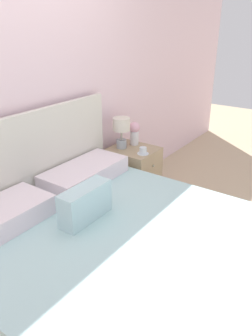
% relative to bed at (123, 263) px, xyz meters
% --- Properties ---
extents(ground_plane, '(12.00, 12.00, 0.00)m').
position_rel_bed_xyz_m(ground_plane, '(0.00, 0.96, -0.29)').
color(ground_plane, '#CCB28E').
extents(wall_back, '(8.00, 0.06, 2.60)m').
position_rel_bed_xyz_m(wall_back, '(0.00, 1.03, 1.01)').
color(wall_back, silver).
rests_on(wall_back, ground_plane).
extents(bed, '(1.87, 2.09, 1.17)m').
position_rel_bed_xyz_m(bed, '(0.00, 0.00, 0.00)').
color(bed, white).
rests_on(bed, ground_plane).
extents(nightstand, '(0.42, 0.48, 0.60)m').
position_rel_bed_xyz_m(nightstand, '(1.17, 0.71, 0.00)').
color(nightstand, tan).
rests_on(nightstand, ground_plane).
extents(table_lamp, '(0.17, 0.17, 0.31)m').
position_rel_bed_xyz_m(table_lamp, '(1.13, 0.83, 0.51)').
color(table_lamp, '#A8B2BC').
rests_on(table_lamp, nightstand).
extents(flower_vase, '(0.11, 0.11, 0.24)m').
position_rel_bed_xyz_m(flower_vase, '(1.29, 0.78, 0.44)').
color(flower_vase, white).
rests_on(flower_vase, nightstand).
extents(teacup, '(0.11, 0.11, 0.07)m').
position_rel_bed_xyz_m(teacup, '(1.11, 0.56, 0.33)').
color(teacup, white).
rests_on(teacup, nightstand).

